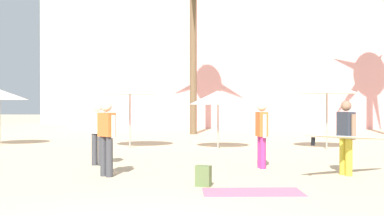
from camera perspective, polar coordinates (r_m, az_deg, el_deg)
name	(u,v)px	position (r m, az deg, el deg)	size (l,w,h in m)	color
cafe_umbrella_0	(130,89)	(17.10, -7.78, 2.41)	(2.34, 2.34, 2.42)	gray
cafe_umbrella_2	(327,88)	(17.12, 16.52, 2.47)	(2.23, 2.23, 2.46)	gray
cafe_umbrella_3	(218,98)	(16.69, 3.27, 1.31)	(2.11, 2.11, 2.13)	gray
cafe_umbrella_4	(0,95)	(19.49, -22.94, 1.55)	(2.18, 2.18, 2.21)	gray
beach_towel	(253,192)	(8.69, 7.59, -10.39)	(1.85, 0.86, 0.01)	#EF6684
backpack	(204,176)	(9.21, 1.45, -8.54)	(0.34, 0.30, 0.42)	#586E3E
person_mid_left	(347,136)	(10.99, 18.84, -3.28)	(2.41, 1.72, 1.73)	gold
person_far_right	(262,132)	(11.81, 8.72, -2.98)	(0.31, 0.61, 1.70)	#B7337F
person_mid_right	(107,135)	(10.53, -10.65, -3.37)	(0.54, 0.43, 1.71)	#3D3D42
person_far_left	(98,131)	(12.46, -11.70, -2.87)	(0.61, 0.32, 1.67)	#3D3D42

